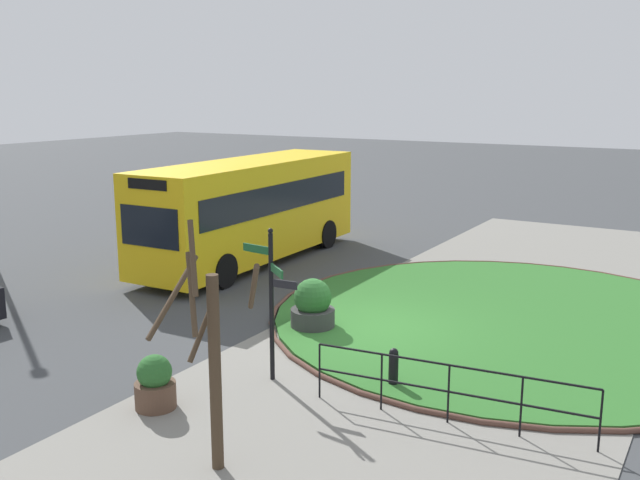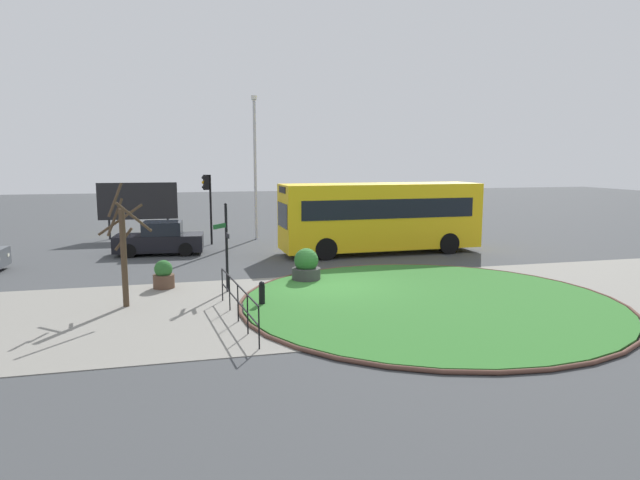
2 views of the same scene
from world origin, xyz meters
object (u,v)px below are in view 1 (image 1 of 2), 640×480
bollard_foreground (393,368)px  street_tree_bare (212,350)px  planter_near_signpost (313,307)px  signpost_directional (272,294)px  planter_kerbside (155,384)px  bus_yellow (251,208)px

bollard_foreground → street_tree_bare: size_ratio=0.21×
bollard_foreground → planter_near_signpost: size_ratio=0.64×
signpost_directional → planter_kerbside: signpost_directional is taller
planter_near_signpost → street_tree_bare: (-6.05, -1.99, 1.29)m
signpost_directional → planter_near_signpost: size_ratio=2.43×
signpost_directional → street_tree_bare: 3.31m
planter_kerbside → street_tree_bare: bearing=-115.5°
signpost_directional → bollard_foreground: 2.67m
bollard_foreground → street_tree_bare: bearing=165.4°
planter_near_signpost → bus_yellow: bearing=47.7°
signpost_directional → bus_yellow: bus_yellow is taller
planter_kerbside → bus_yellow: bearing=27.4°
bus_yellow → street_tree_bare: street_tree_bare is taller
planter_kerbside → street_tree_bare: size_ratio=0.27×
signpost_directional → bus_yellow: 9.87m
bus_yellow → street_tree_bare: size_ratio=2.55×
signpost_directional → planter_kerbside: bearing=152.8°
bollard_foreground → bus_yellow: (6.86, 8.30, 1.36)m
signpost_directional → bus_yellow: size_ratio=0.32×
signpost_directional → bollard_foreground: size_ratio=3.79×
signpost_directional → street_tree_bare: (-3.12, -1.11, 0.11)m
signpost_directional → street_tree_bare: size_ratio=0.80×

